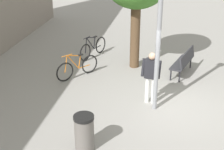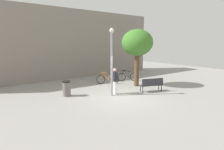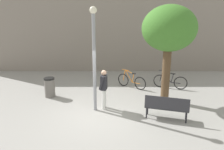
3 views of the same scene
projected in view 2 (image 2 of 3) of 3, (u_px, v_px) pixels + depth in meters
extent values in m
plane|color=gray|center=(121.00, 97.00, 11.42)|extent=(36.00, 36.00, 0.00)
cube|color=gray|center=(65.00, 44.00, 17.52)|extent=(18.90, 2.00, 6.30)
cylinder|color=gray|center=(112.00, 65.00, 11.41)|extent=(0.13, 0.13, 3.87)
sphere|color=#F2EACC|center=(112.00, 30.00, 11.06)|extent=(0.28, 0.28, 0.28)
cylinder|color=white|center=(115.00, 88.00, 11.92)|extent=(0.14, 0.14, 0.85)
cylinder|color=white|center=(114.00, 87.00, 12.10)|extent=(0.14, 0.14, 0.85)
cube|color=#232328|center=(115.00, 76.00, 11.89)|extent=(0.29, 0.43, 0.60)
sphere|color=tan|center=(115.00, 70.00, 11.82)|extent=(0.22, 0.22, 0.22)
cylinder|color=#232328|center=(116.00, 77.00, 11.64)|extent=(0.24, 0.13, 0.55)
cylinder|color=#232328|center=(112.00, 75.00, 12.08)|extent=(0.24, 0.13, 0.55)
cube|color=#2D2D33|center=(151.00, 85.00, 12.65)|extent=(1.66, 0.89, 0.06)
cube|color=#2D2D33|center=(153.00, 82.00, 12.44)|extent=(1.57, 0.59, 0.44)
cylinder|color=black|center=(140.00, 89.00, 12.60)|extent=(0.05, 0.05, 0.42)
cylinder|color=black|center=(159.00, 87.00, 13.08)|extent=(0.05, 0.05, 0.42)
cylinder|color=black|center=(143.00, 90.00, 12.31)|extent=(0.05, 0.05, 0.42)
cylinder|color=black|center=(161.00, 88.00, 12.78)|extent=(0.05, 0.05, 0.42)
cylinder|color=brown|center=(137.00, 70.00, 14.17)|extent=(0.36, 0.36, 2.48)
ellipsoid|color=#407A2B|center=(137.00, 43.00, 13.83)|extent=(2.32, 2.32, 1.97)
torus|color=black|center=(122.00, 77.00, 16.07)|extent=(0.68, 0.31, 0.71)
torus|color=black|center=(134.00, 77.00, 16.35)|extent=(0.68, 0.31, 0.71)
cylinder|color=black|center=(126.00, 74.00, 16.12)|extent=(0.48, 0.22, 0.64)
cylinder|color=black|center=(126.00, 71.00, 16.09)|extent=(0.55, 0.25, 0.18)
cylinder|color=black|center=(129.00, 74.00, 16.20)|extent=(0.14, 0.08, 0.48)
cylinder|color=black|center=(131.00, 77.00, 16.29)|extent=(0.48, 0.22, 0.04)
cylinder|color=black|center=(122.00, 74.00, 16.04)|extent=(0.17, 0.10, 0.63)
cube|color=black|center=(129.00, 71.00, 16.17)|extent=(0.22, 0.15, 0.04)
cylinder|color=black|center=(123.00, 70.00, 16.01)|extent=(0.42, 0.19, 0.03)
torus|color=black|center=(101.00, 79.00, 15.05)|extent=(0.59, 0.48, 0.71)
torus|color=black|center=(114.00, 80.00, 15.01)|extent=(0.59, 0.48, 0.71)
cylinder|color=orange|center=(105.00, 76.00, 14.99)|extent=(0.41, 0.34, 0.64)
cylinder|color=orange|center=(106.00, 73.00, 14.95)|extent=(0.48, 0.39, 0.18)
cylinder|color=orange|center=(109.00, 77.00, 14.99)|extent=(0.13, 0.11, 0.48)
cylinder|color=orange|center=(111.00, 80.00, 15.03)|extent=(0.41, 0.34, 0.04)
cylinder|color=orange|center=(102.00, 76.00, 15.00)|extent=(0.15, 0.13, 0.63)
cube|color=black|center=(109.00, 74.00, 14.95)|extent=(0.21, 0.19, 0.04)
cylinder|color=orange|center=(102.00, 72.00, 14.94)|extent=(0.36, 0.30, 0.03)
cylinder|color=#66605B|center=(67.00, 89.00, 11.54)|extent=(0.49, 0.49, 0.87)
cylinder|color=black|center=(66.00, 82.00, 11.46)|extent=(0.51, 0.51, 0.08)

